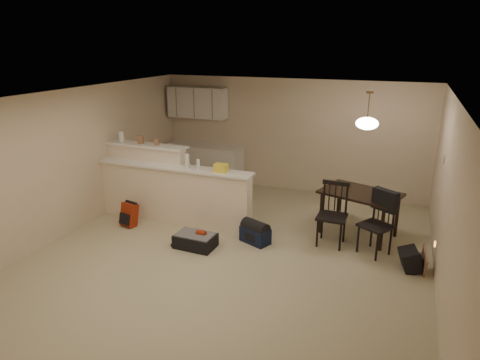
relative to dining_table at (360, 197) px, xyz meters
The scene contains 20 objects.
room 2.44m from the dining_table, 138.55° to the right, with size 7.00×7.02×2.50m.
breakfast_bar 3.59m from the dining_table, behind, with size 3.08×0.58×1.39m.
upper_cabinets 4.51m from the dining_table, 156.31° to the left, with size 1.40×0.34×0.70m, color white.
kitchen_counter 4.12m from the dining_table, 156.85° to the left, with size 1.80×0.60×0.90m, color white.
thermostat 1.45m from the dining_table, ahead, with size 0.02×0.12×0.12m, color beige.
jar 4.62m from the dining_table, behind, with size 0.10×0.10×0.20m, color silver.
cereal_box 4.18m from the dining_table, behind, with size 0.10×0.07×0.16m, color #90644A.
small_box 3.84m from the dining_table, behind, with size 0.08×0.06×0.12m, color #90644A.
bottle_a 3.09m from the dining_table, 167.25° to the right, with size 0.07×0.07×0.26m, color silver.
bottle_b 2.88m from the dining_table, 166.29° to the right, with size 0.06×0.06×0.18m, color silver.
bag_lump 2.46m from the dining_table, 163.82° to the right, with size 0.22×0.18×0.14m, color #90644A.
dining_table is the anchor object (origin of this frame).
pendant_lamp 1.29m from the dining_table, 45.00° to the right, with size 0.36×0.36×0.62m.
dining_chair_near 0.70m from the dining_table, 123.30° to the right, with size 0.46×0.44×1.06m, color black, non-canonical shape.
dining_chair_far 0.74m from the dining_table, 62.82° to the right, with size 0.45×0.43×1.02m, color black, non-canonical shape.
suitcase 2.91m from the dining_table, 148.58° to the right, with size 0.65×0.42×0.22m, color black.
red_backpack 4.16m from the dining_table, 163.78° to the right, with size 0.29×0.18×0.43m, color maroon.
navy_duffel 1.92m from the dining_table, 148.46° to the right, with size 0.50×0.27×0.27m, color #111A35.
black_daypack 1.41m from the dining_table, 47.53° to the right, with size 0.36×0.25×0.32m, color black.
cardboard_sheet 1.53m from the dining_table, 42.01° to the right, with size 0.45×0.02×0.34m, color #90644A.
Camera 1 is at (2.39, -5.60, 3.25)m, focal length 32.00 mm.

